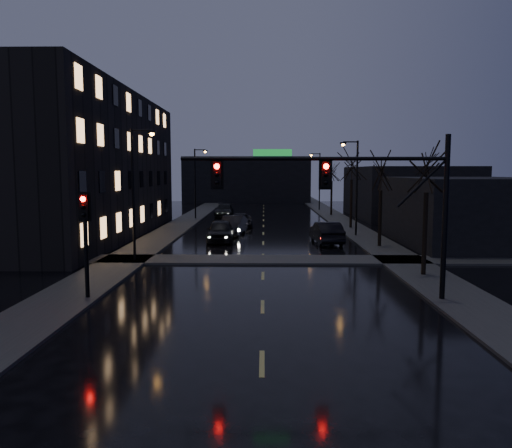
{
  "coord_description": "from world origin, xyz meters",
  "views": [
    {
      "loc": [
        0.05,
        -11.79,
        5.48
      ],
      "look_at": [
        -0.29,
        9.75,
        3.2
      ],
      "focal_mm": 35.0,
      "sensor_mm": 36.0,
      "label": 1
    }
  ],
  "objects_px": {
    "oncoming_car_a": "(220,231)",
    "lead_car": "(326,233)",
    "oncoming_car_b": "(233,225)",
    "oncoming_car_d": "(224,210)",
    "oncoming_car_c": "(241,220)"
  },
  "relations": [
    {
      "from": "oncoming_car_c",
      "to": "oncoming_car_d",
      "type": "distance_m",
      "value": 11.63
    },
    {
      "from": "oncoming_car_b",
      "to": "lead_car",
      "type": "distance_m",
      "value": 9.09
    },
    {
      "from": "oncoming_car_a",
      "to": "oncoming_car_c",
      "type": "xyz_separation_m",
      "value": [
        1.13,
        10.2,
        -0.19
      ]
    },
    {
      "from": "oncoming_car_d",
      "to": "lead_car",
      "type": "relative_size",
      "value": 1.04
    },
    {
      "from": "oncoming_car_a",
      "to": "oncoming_car_b",
      "type": "relative_size",
      "value": 1.01
    },
    {
      "from": "oncoming_car_a",
      "to": "oncoming_car_d",
      "type": "height_order",
      "value": "oncoming_car_a"
    },
    {
      "from": "oncoming_car_b",
      "to": "oncoming_car_d",
      "type": "distance_m",
      "value": 17.34
    },
    {
      "from": "oncoming_car_c",
      "to": "oncoming_car_d",
      "type": "bearing_deg",
      "value": 99.47
    },
    {
      "from": "lead_car",
      "to": "oncoming_car_a",
      "type": "bearing_deg",
      "value": -11.36
    },
    {
      "from": "oncoming_car_a",
      "to": "oncoming_car_d",
      "type": "bearing_deg",
      "value": 91.48
    },
    {
      "from": "oncoming_car_a",
      "to": "lead_car",
      "type": "bearing_deg",
      "value": -8.43
    },
    {
      "from": "oncoming_car_c",
      "to": "oncoming_car_a",
      "type": "bearing_deg",
      "value": -99.49
    },
    {
      "from": "oncoming_car_d",
      "to": "lead_car",
      "type": "bearing_deg",
      "value": -67.3
    },
    {
      "from": "lead_car",
      "to": "oncoming_car_d",
      "type": "bearing_deg",
      "value": -72.09
    },
    {
      "from": "oncoming_car_c",
      "to": "oncoming_car_d",
      "type": "xyz_separation_m",
      "value": [
        -2.55,
        11.35,
        0.1
      ]
    }
  ]
}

